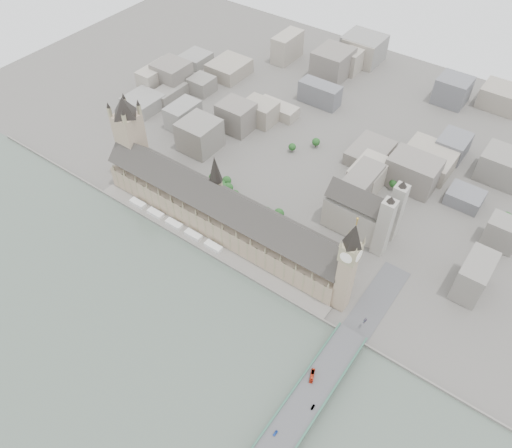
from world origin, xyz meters
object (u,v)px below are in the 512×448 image
Objects in this scene: red_bus_north at (312,376)px; car_blue at (275,433)px; westminster_bridge at (305,405)px; elizabeth_tower at (348,262)px; victoria_tower at (130,136)px; car_silver at (313,407)px; car_approach at (365,321)px; palace_of_westminster at (222,212)px; westminster_abbey at (363,213)px.

car_blue is at bearing -109.71° from red_bus_north.
car_blue is at bearing -98.71° from westminster_bridge.
elizabeth_tower is 136.44m from car_blue.
victoria_tower is (-260.00, 18.00, -2.88)m from elizabeth_tower.
car_silver reaches higher than car_approach.
palace_of_westminster is 142.94m from elizabeth_tower.
victoria_tower is 23.42× the size of car_silver.
victoria_tower is 8.79× the size of red_bus_north.
car_approach is (165.27, -20.76, -11.77)m from palace_of_westminster.
victoria_tower reaches higher than car_approach.
victoria_tower is 0.31× the size of westminster_bridge.
palace_of_westminster reaches higher than car_silver.
elizabeth_tower reaches higher than car_approach.
palace_of_westminster reaches higher than red_bus_north.
car_blue reaches higher than westminster_bridge.
westminster_bridge is at bearing -74.36° from westminster_abbey.
elizabeth_tower is 25.18× the size of car_silver.
westminster_abbey is at bearing 102.55° from car_blue.
car_blue is at bearing -97.46° from car_approach.
victoria_tower is at bearing 177.04° from palace_of_westminster.
car_approach is at bearing 89.66° from car_silver.
elizabeth_tower is at bearing -4.85° from palace_of_westminster.
palace_of_westminster is at bearing -145.83° from westminster_abbey.
car_blue is (46.31, -213.60, -14.08)m from westminster_abbey.
car_silver is (6.60, -0.17, 5.83)m from westminster_bridge.
palace_of_westminster reaches higher than car_blue.
car_blue reaches higher than car_silver.
palace_of_westminster is at bearing 144.97° from car_silver.
car_approach is at bearing -60.50° from westminster_abbey.
westminster_abbey is at bearing 104.98° from car_silver.
elizabeth_tower reaches higher than car_silver.
red_bus_north is 23.76m from car_silver.
red_bus_north reaches higher than car_approach.
red_bus_north is 67.35m from car_approach.
victoria_tower is at bearing 158.22° from westminster_bridge.
westminster_bridge is at bearing -33.49° from palace_of_westminster.
westminster_bridge is at bearing 81.61° from car_blue.
westminster_abbey is at bearing 34.17° from palace_of_westminster.
elizabeth_tower is at bearing -3.96° from victoria_tower.
westminster_bridge is at bearing -93.79° from red_bus_north.
elizabeth_tower is 24.42× the size of car_blue.
car_silver is at bearing -72.26° from elizabeth_tower.
westminster_bridge is 68.98× the size of car_approach.
palace_of_westminster is 3.90× the size of westminster_abbey.
westminster_bridge is at bearing -75.89° from elizabeth_tower.
red_bus_north is (277.71, -93.73, -43.37)m from victoria_tower.
elizabeth_tower reaches higher than palace_of_westminster.
car_blue reaches higher than car_approach.
red_bus_north is 2.41× the size of car_approach.
car_blue is (19.23, -126.60, -47.09)m from elizabeth_tower.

